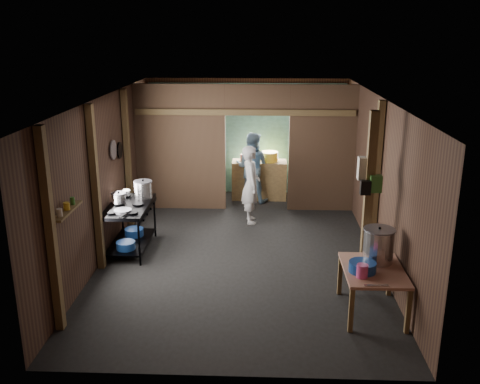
{
  "coord_description": "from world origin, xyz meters",
  "views": [
    {
      "loc": [
        0.34,
        -8.46,
        3.64
      ],
      "look_at": [
        0.0,
        -0.2,
        1.1
      ],
      "focal_mm": 39.79,
      "sensor_mm": 36.0,
      "label": 1
    }
  ],
  "objects_px": {
    "prep_table": "(372,291)",
    "cook": "(251,185)",
    "yellow_tub": "(269,157)",
    "pink_bucket": "(362,271)",
    "stove_pot_large": "(143,190)",
    "stock_pot": "(378,246)",
    "gas_range": "(130,227)"
  },
  "relations": [
    {
      "from": "cook",
      "to": "stove_pot_large",
      "type": "bearing_deg",
      "value": 112.41
    },
    {
      "from": "prep_table",
      "to": "pink_bucket",
      "type": "relative_size",
      "value": 6.21
    },
    {
      "from": "yellow_tub",
      "to": "cook",
      "type": "distance_m",
      "value": 1.6
    },
    {
      "from": "stove_pot_large",
      "to": "prep_table",
      "type": "bearing_deg",
      "value": -33.76
    },
    {
      "from": "prep_table",
      "to": "stock_pot",
      "type": "distance_m",
      "value": 0.6
    },
    {
      "from": "yellow_tub",
      "to": "stock_pot",
      "type": "bearing_deg",
      "value": -73.54
    },
    {
      "from": "prep_table",
      "to": "stock_pot",
      "type": "bearing_deg",
      "value": 68.43
    },
    {
      "from": "cook",
      "to": "pink_bucket",
      "type": "bearing_deg",
      "value": -165.87
    },
    {
      "from": "gas_range",
      "to": "pink_bucket",
      "type": "xyz_separation_m",
      "value": [
        3.51,
        -2.22,
        0.31
      ]
    },
    {
      "from": "stock_pot",
      "to": "yellow_tub",
      "type": "distance_m",
      "value": 4.96
    },
    {
      "from": "stove_pot_large",
      "to": "yellow_tub",
      "type": "xyz_separation_m",
      "value": [
        2.22,
        2.62,
        0.0
      ]
    },
    {
      "from": "stock_pot",
      "to": "cook",
      "type": "distance_m",
      "value": 3.67
    },
    {
      "from": "pink_bucket",
      "to": "gas_range",
      "type": "bearing_deg",
      "value": 147.72
    },
    {
      "from": "stock_pot",
      "to": "cook",
      "type": "xyz_separation_m",
      "value": [
        -1.78,
        3.22,
        -0.1
      ]
    },
    {
      "from": "yellow_tub",
      "to": "cook",
      "type": "xyz_separation_m",
      "value": [
        -0.37,
        -1.54,
        -0.2
      ]
    },
    {
      "from": "gas_range",
      "to": "stock_pot",
      "type": "height_order",
      "value": "stock_pot"
    },
    {
      "from": "pink_bucket",
      "to": "yellow_tub",
      "type": "xyz_separation_m",
      "value": [
        -1.12,
        5.24,
        0.24
      ]
    },
    {
      "from": "stove_pot_large",
      "to": "stock_pot",
      "type": "relative_size",
      "value": 0.66
    },
    {
      "from": "prep_table",
      "to": "cook",
      "type": "distance_m",
      "value": 3.86
    },
    {
      "from": "prep_table",
      "to": "stove_pot_large",
      "type": "bearing_deg",
      "value": 146.24
    },
    {
      "from": "stove_pot_large",
      "to": "stock_pot",
      "type": "distance_m",
      "value": 4.21
    },
    {
      "from": "pink_bucket",
      "to": "cook",
      "type": "xyz_separation_m",
      "value": [
        -1.48,
        3.7,
        0.04
      ]
    },
    {
      "from": "prep_table",
      "to": "cook",
      "type": "bearing_deg",
      "value": 116.07
    },
    {
      "from": "gas_range",
      "to": "yellow_tub",
      "type": "height_order",
      "value": "yellow_tub"
    },
    {
      "from": "stove_pot_large",
      "to": "cook",
      "type": "distance_m",
      "value": 2.15
    },
    {
      "from": "cook",
      "to": "yellow_tub",
      "type": "bearing_deg",
      "value": -21.18
    },
    {
      "from": "gas_range",
      "to": "prep_table",
      "type": "relative_size",
      "value": 1.28
    },
    {
      "from": "gas_range",
      "to": "yellow_tub",
      "type": "distance_m",
      "value": 3.9
    },
    {
      "from": "yellow_tub",
      "to": "cook",
      "type": "relative_size",
      "value": 0.25
    },
    {
      "from": "gas_range",
      "to": "pink_bucket",
      "type": "distance_m",
      "value": 4.16
    },
    {
      "from": "gas_range",
      "to": "stock_pot",
      "type": "relative_size",
      "value": 2.79
    },
    {
      "from": "pink_bucket",
      "to": "cook",
      "type": "height_order",
      "value": "cook"
    }
  ]
}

